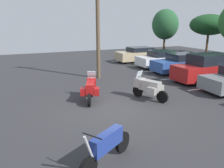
{
  "coord_description": "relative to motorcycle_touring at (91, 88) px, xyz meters",
  "views": [
    {
      "loc": [
        9.35,
        -4.08,
        3.96
      ],
      "look_at": [
        -1.36,
        0.62,
        0.8
      ],
      "focal_mm": 37.11,
      "sensor_mm": 36.0,
      "label": 1
    }
  ],
  "objects": [
    {
      "name": "motorcycle_touring",
      "position": [
        0.0,
        0.0,
        0.0
      ],
      "size": [
        2.09,
        1.23,
        1.41
      ],
      "color": "black",
      "rests_on": "ground"
    },
    {
      "name": "parking_stripes",
      "position": [
        0.68,
        8.39,
        -0.66
      ],
      "size": [
        22.71,
        5.17,
        0.01
      ],
      "color": "silver",
      "rests_on": "ground"
    },
    {
      "name": "car_white",
      "position": [
        -6.19,
        8.73,
        0.06
      ],
      "size": [
        1.96,
        4.31,
        1.46
      ],
      "color": "white",
      "rests_on": "ground"
    },
    {
      "name": "ground",
      "position": [
        1.54,
        0.49,
        -0.71
      ],
      "size": [
        44.0,
        44.0,
        0.1
      ],
      "primitive_type": "cube",
      "color": "#2D2D30"
    },
    {
      "name": "tree_far_right",
      "position": [
        -11.12,
        19.1,
        2.92
      ],
      "size": [
        4.63,
        4.63,
        4.85
      ],
      "color": "#4C3823",
      "rests_on": "ground"
    },
    {
      "name": "car_tan",
      "position": [
        -9.44,
        8.19,
        0.08
      ],
      "size": [
        1.91,
        4.24,
        1.48
      ],
      "color": "tan",
      "rests_on": "ground"
    },
    {
      "name": "tree_right",
      "position": [
        -16.77,
        16.72,
        2.9
      ],
      "size": [
        3.68,
        3.68,
        5.66
      ],
      "color": "#4C3823",
      "rests_on": "ground"
    },
    {
      "name": "motorcycle_third",
      "position": [
        1.03,
        2.81,
        0.01
      ],
      "size": [
        2.0,
        1.25,
        1.43
      ],
      "color": "black",
      "rests_on": "ground"
    },
    {
      "name": "car_blue",
      "position": [
        -3.66,
        8.7,
        0.08
      ],
      "size": [
        2.01,
        4.31,
        1.52
      ],
      "color": "#2D519E",
      "rests_on": "ground"
    },
    {
      "name": "utility_pole",
      "position": [
        -4.43,
        2.08,
        3.09
      ],
      "size": [
        0.87,
        1.68,
        7.21
      ],
      "color": "brown",
      "rests_on": "ground"
    },
    {
      "name": "motorcycle_second",
      "position": [
        5.53,
        -1.4,
        -0.07
      ],
      "size": [
        1.35,
        2.04,
        1.31
      ],
      "color": "black",
      "rests_on": "ground"
    },
    {
      "name": "car_red",
      "position": [
        -0.72,
        8.46,
        0.24
      ],
      "size": [
        1.83,
        4.45,
        1.85
      ],
      "color": "maroon",
      "rests_on": "ground"
    }
  ]
}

